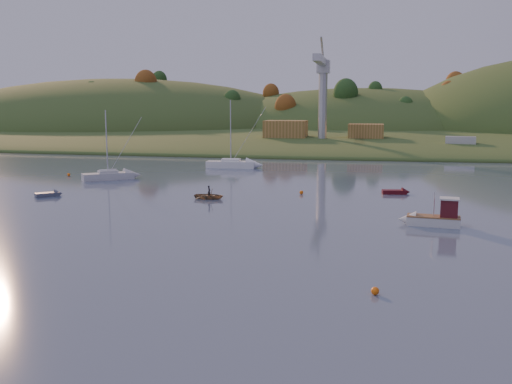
% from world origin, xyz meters
% --- Properties ---
extents(ground, '(500.00, 500.00, 0.00)m').
position_xyz_m(ground, '(0.00, 0.00, 0.00)').
color(ground, '#37435A').
rests_on(ground, ground).
extents(far_shore, '(620.00, 220.00, 1.50)m').
position_xyz_m(far_shore, '(0.00, 230.00, 0.00)').
color(far_shore, '#29431B').
rests_on(far_shore, ground).
extents(shore_slope, '(640.00, 150.00, 7.00)m').
position_xyz_m(shore_slope, '(0.00, 165.00, 0.00)').
color(shore_slope, '#29431B').
rests_on(shore_slope, ground).
extents(hill_left_far, '(120.00, 100.00, 32.00)m').
position_xyz_m(hill_left_far, '(-160.00, 215.00, 0.00)').
color(hill_left_far, '#29431B').
rests_on(hill_left_far, ground).
extents(hill_left, '(170.00, 140.00, 44.00)m').
position_xyz_m(hill_left, '(-90.00, 200.00, 0.00)').
color(hill_left, '#29431B').
rests_on(hill_left, ground).
extents(hill_center, '(140.00, 120.00, 36.00)m').
position_xyz_m(hill_center, '(10.00, 210.00, 0.00)').
color(hill_center, '#29431B').
rests_on(hill_center, ground).
extents(hillside_trees, '(280.00, 50.00, 32.00)m').
position_xyz_m(hillside_trees, '(0.00, 185.00, 0.00)').
color(hillside_trees, '#18431B').
rests_on(hillside_trees, ground).
extents(wharf, '(42.00, 16.00, 2.40)m').
position_xyz_m(wharf, '(5.00, 122.00, 1.20)').
color(wharf, slate).
rests_on(wharf, ground).
extents(shed_west, '(11.00, 8.00, 4.80)m').
position_xyz_m(shed_west, '(-8.00, 123.00, 4.80)').
color(shed_west, olive).
rests_on(shed_west, wharf).
extents(shed_east, '(9.00, 7.00, 4.00)m').
position_xyz_m(shed_east, '(13.00, 124.00, 4.40)').
color(shed_east, olive).
rests_on(shed_east, wharf).
extents(dock_crane, '(3.20, 28.00, 20.30)m').
position_xyz_m(dock_crane, '(2.00, 118.39, 17.17)').
color(dock_crane, '#B7B7BC').
rests_on(dock_crane, wharf).
extents(fishing_boat, '(5.92, 2.42, 3.67)m').
position_xyz_m(fishing_boat, '(20.55, 27.82, 0.81)').
color(fishing_boat, silver).
rests_on(fishing_boat, ground).
extents(sailboat_near, '(7.44, 6.52, 10.61)m').
position_xyz_m(sailboat_near, '(-24.80, 52.62, 0.70)').
color(sailboat_near, silver).
rests_on(sailboat_near, ground).
extents(sailboat_far, '(8.97, 3.17, 12.25)m').
position_xyz_m(sailboat_far, '(-10.31, 72.43, 0.78)').
color(sailboat_far, white).
rests_on(sailboat_far, ground).
extents(canoe, '(3.78, 2.77, 0.76)m').
position_xyz_m(canoe, '(-4.49, 38.52, 0.38)').
color(canoe, '#937651').
rests_on(canoe, ground).
extents(paddler, '(0.35, 0.52, 1.39)m').
position_xyz_m(paddler, '(-4.49, 38.52, 0.69)').
color(paddler, black).
rests_on(paddler, ground).
extents(red_tender, '(3.73, 1.74, 1.22)m').
position_xyz_m(red_tender, '(18.59, 47.31, 0.25)').
color(red_tender, '#4F0B12').
rests_on(red_tender, ground).
extents(grey_dinghy, '(3.23, 3.23, 1.24)m').
position_xyz_m(grey_dinghy, '(-24.53, 36.52, 0.25)').
color(grey_dinghy, '#51586A').
rests_on(grey_dinghy, ground).
extents(work_vessel, '(16.26, 7.57, 4.03)m').
position_xyz_m(work_vessel, '(35.00, 112.63, 1.44)').
color(work_vessel, slate).
rests_on(work_vessel, ground).
extents(buoy_0, '(0.50, 0.50, 0.50)m').
position_xyz_m(buoy_0, '(15.47, 6.24, 0.25)').
color(buoy_0, orange).
rests_on(buoy_0, ground).
extents(buoy_1, '(0.50, 0.50, 0.50)m').
position_xyz_m(buoy_1, '(6.16, 44.32, 0.25)').
color(buoy_1, orange).
rests_on(buoy_1, ground).
extents(buoy_2, '(0.50, 0.50, 0.50)m').
position_xyz_m(buoy_2, '(-33.07, 55.47, 0.25)').
color(buoy_2, orange).
rests_on(buoy_2, ground).
extents(buoy_3, '(0.50, 0.50, 0.50)m').
position_xyz_m(buoy_3, '(-22.87, 56.12, 0.25)').
color(buoy_3, orange).
rests_on(buoy_3, ground).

